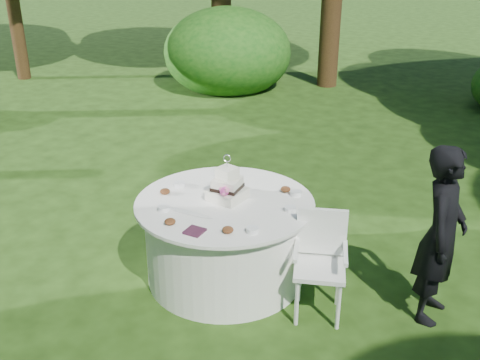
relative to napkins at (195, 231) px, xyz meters
name	(u,v)px	position (x,y,z in m)	size (l,w,h in m)	color
ground	(226,276)	(-0.06, 0.59, -0.78)	(80.00, 80.00, 0.00)	#1C350E
napkins	(195,231)	(0.00, 0.00, 0.00)	(0.14, 0.14, 0.02)	#431C30
feather_plume	(188,212)	(-0.22, 0.25, 0.00)	(0.48, 0.07, 0.01)	silver
guest	(441,235)	(1.70, 0.91, -0.04)	(0.54, 0.35, 1.48)	black
table	(225,239)	(-0.06, 0.59, -0.39)	(1.56, 1.56, 0.77)	white
cake	(227,187)	(-0.06, 0.63, 0.10)	(0.32, 0.32, 0.42)	silver
chair	(320,256)	(0.85, 0.53, -0.26)	(0.51, 0.51, 0.88)	white
votives	(233,199)	(0.00, 0.63, 0.01)	(1.19, 0.94, 0.04)	white
petal_cups	(213,207)	(-0.07, 0.40, 0.02)	(1.02, 1.08, 0.05)	#562D16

